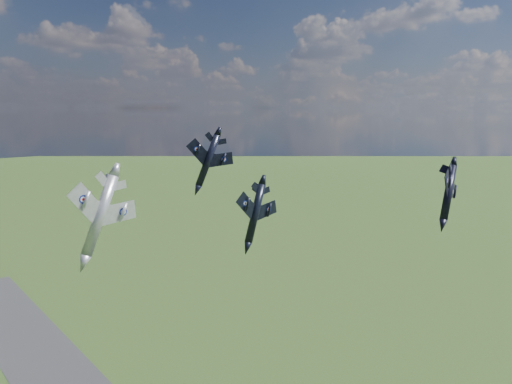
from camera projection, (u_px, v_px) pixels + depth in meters
jet_lead_navy at (255, 213)px, 75.11m from camera, size 9.77×12.77×5.17m
jet_right_navy at (448, 193)px, 83.19m from camera, size 13.24×15.61×6.94m
jet_high_navy at (208, 160)px, 102.92m from camera, size 16.27×18.39×6.95m
jet_left_silver at (100, 215)px, 70.54m from camera, size 13.41×17.25×7.78m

